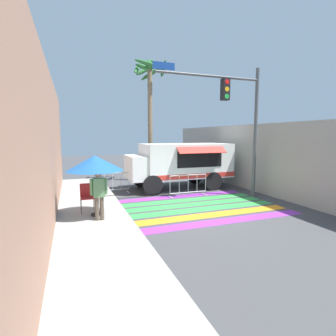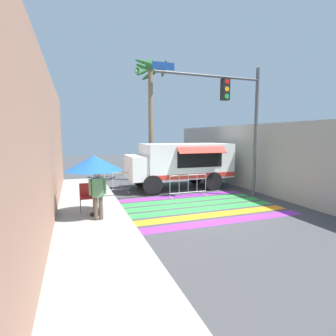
# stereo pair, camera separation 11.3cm
# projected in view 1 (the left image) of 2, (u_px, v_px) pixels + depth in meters

# --- Properties ---
(ground_plane) EXTENTS (60.00, 60.00, 0.00)m
(ground_plane) POSITION_uv_depth(u_px,v_px,m) (200.00, 209.00, 10.03)
(ground_plane) COLOR #424244
(sidewalk_left) EXTENTS (4.40, 16.00, 0.18)m
(sidewalk_left) POSITION_uv_depth(u_px,v_px,m) (58.00, 222.00, 8.27)
(sidewalk_left) COLOR #99968E
(sidewalk_left) RESTS_ON ground_plane
(building_left_facade) EXTENTS (0.25, 16.00, 4.81)m
(building_left_facade) POSITION_uv_depth(u_px,v_px,m) (48.00, 149.00, 7.93)
(building_left_facade) COLOR tan
(building_left_facade) RESTS_ON ground_plane
(concrete_wall_right) EXTENTS (0.20, 16.00, 3.37)m
(concrete_wall_right) POSITION_uv_depth(u_px,v_px,m) (244.00, 157.00, 14.05)
(concrete_wall_right) COLOR #A39E93
(concrete_wall_right) RESTS_ON ground_plane
(crosswalk_painted) EXTENTS (6.40, 4.36, 0.01)m
(crosswalk_painted) POSITION_uv_depth(u_px,v_px,m) (196.00, 207.00, 10.36)
(crosswalk_painted) COLOR purple
(crosswalk_painted) RESTS_ON ground_plane
(food_truck) EXTENTS (5.41, 2.75, 2.38)m
(food_truck) POSITION_uv_depth(u_px,v_px,m) (178.00, 162.00, 13.83)
(food_truck) COLOR white
(food_truck) RESTS_ON ground_plane
(traffic_signal_pole) EXTENTS (4.98, 0.29, 5.79)m
(traffic_signal_pole) POSITION_uv_depth(u_px,v_px,m) (237.00, 110.00, 11.49)
(traffic_signal_pole) COLOR #515456
(traffic_signal_pole) RESTS_ON ground_plane
(patio_umbrella) EXTENTS (1.83, 1.83, 2.00)m
(patio_umbrella) POSITION_uv_depth(u_px,v_px,m) (95.00, 163.00, 8.47)
(patio_umbrella) COLOR black
(patio_umbrella) RESTS_ON sidewalk_left
(folding_chair) EXTENTS (0.46, 0.46, 0.97)m
(folding_chair) POSITION_uv_depth(u_px,v_px,m) (87.00, 195.00, 9.10)
(folding_chair) COLOR #4C4C51
(folding_chair) RESTS_ON sidewalk_left
(vendor_person) EXTENTS (0.53, 0.21, 1.57)m
(vendor_person) POSITION_uv_depth(u_px,v_px,m) (99.00, 192.00, 8.11)
(vendor_person) COLOR brown
(vendor_person) RESTS_ON sidewalk_left
(barricade_front) EXTENTS (1.84, 0.44, 1.01)m
(barricade_front) POSITION_uv_depth(u_px,v_px,m) (188.00, 186.00, 12.15)
(barricade_front) COLOR #B7BABF
(barricade_front) RESTS_ON ground_plane
(barricade_side) EXTENTS (1.61, 0.44, 1.01)m
(barricade_side) POSITION_uv_depth(u_px,v_px,m) (113.00, 184.00, 12.73)
(barricade_side) COLOR #B7BABF
(barricade_side) RESTS_ON ground_plane
(palm_tree) EXTENTS (2.24, 2.39, 7.27)m
(palm_tree) POSITION_uv_depth(u_px,v_px,m) (150.00, 91.00, 15.68)
(palm_tree) COLOR #7A664C
(palm_tree) RESTS_ON ground_plane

